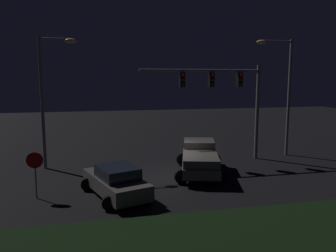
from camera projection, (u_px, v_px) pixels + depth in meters
The scene contains 8 objects.
ground_plane at pixel (176, 176), 19.35m from camera, with size 80.00×80.00×0.00m, color black.
grass_median at pixel (233, 243), 11.40m from camera, with size 21.25×5.44×0.10m, color black.
pickup_truck at pixel (200, 157), 19.82m from camera, with size 3.83×5.74×1.80m.
car_sedan at pixel (116, 181), 15.90m from camera, with size 3.34×4.74×1.51m.
traffic_signal_gantry at pixel (225, 89), 22.36m from camera, with size 8.32×0.56×6.50m.
street_lamp_left at pixel (49, 87), 20.36m from camera, with size 2.27×0.44×8.10m.
street_lamp_right at pixel (283, 83), 23.82m from camera, with size 2.77×0.44×8.31m.
stop_sign at pixel (35, 166), 15.49m from camera, with size 0.76×0.08×2.23m.
Camera 1 is at (-4.49, -18.20, 5.61)m, focal length 35.79 mm.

